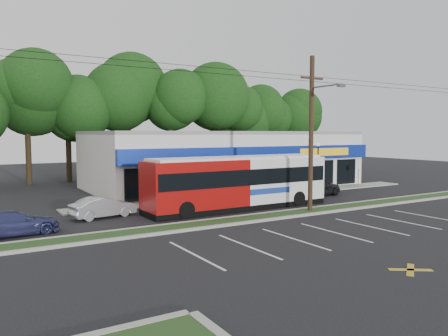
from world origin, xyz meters
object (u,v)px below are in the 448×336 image
utility_pole (310,129)px  lamp_post (318,161)px  pedestrian_a (245,190)px  metrobus (239,181)px  sign_post (359,171)px  car_dark (316,186)px  pedestrian_b (290,184)px  car_blue (13,223)px  car_silver (103,207)px

utility_pole → lamp_post: utility_pole is taller
utility_pole → pedestrian_a: size_ratio=30.17×
metrobus → utility_pole: bearing=-50.0°
utility_pole → sign_post: utility_pole is taller
lamp_post → sign_post: lamp_post is taller
car_dark → pedestrian_b: bearing=7.6°
lamp_post → car_dark: bearing=-135.3°
lamp_post → sign_post: 5.13m
pedestrian_a → lamp_post: bearing=148.5°
utility_pole → sign_post: size_ratio=22.47×
metrobus → car_dark: size_ratio=2.76×
utility_pole → car_dark: 8.95m
car_blue → utility_pole: bearing=-105.8°
lamp_post → sign_post: size_ratio=1.91×
metrobus → car_silver: (-8.76, 1.64, -1.24)m
pedestrian_a → car_dark: bearing=130.1°
utility_pole → lamp_post: bearing=43.9°
car_dark → car_silver: car_dark is taller
utility_pole → metrobus: 5.89m
sign_post → pedestrian_b: sign_post is taller
car_blue → car_dark: bearing=-90.0°
lamp_post → car_blue: 25.72m
lamp_post → metrobus: bearing=-159.1°
sign_post → pedestrian_a: bearing=-173.8°
car_silver → pedestrian_b: bearing=-92.7°
sign_post → pedestrian_a: 14.10m
car_silver → pedestrian_a: (11.00, 0.92, 0.18)m
sign_post → car_blue: sign_post is taller
pedestrian_a → pedestrian_b: bearing=152.0°
metrobus → pedestrian_b: size_ratio=8.53×
lamp_post → pedestrian_b: lamp_post is taller
sign_post → pedestrian_a: sign_post is taller
sign_post → lamp_post: bearing=177.4°
car_dark → pedestrian_a: (-6.39, 0.84, 0.01)m
pedestrian_b → pedestrian_a: bearing=31.9°
lamp_post → pedestrian_a: bearing=-169.1°
metrobus → car_blue: bearing=-177.9°
utility_pole → car_silver: 13.78m
car_dark → lamp_post: bearing=-56.9°
car_silver → pedestrian_a: pedestrian_a is taller
metrobus → pedestrian_a: size_ratio=8.01×
lamp_post → car_blue: (-25.15, -4.98, -2.04)m
utility_pole → car_dark: utility_pole is taller
sign_post → car_dark: size_ratio=0.46×
sign_post → pedestrian_b: (-8.40, -0.07, -0.78)m
car_blue → pedestrian_a: 16.48m
sign_post → metrobus: bearing=-165.9°
sign_post → utility_pole: bearing=-149.9°
car_dark → metrobus: bearing=89.6°
car_silver → sign_post: bearing=-95.3°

